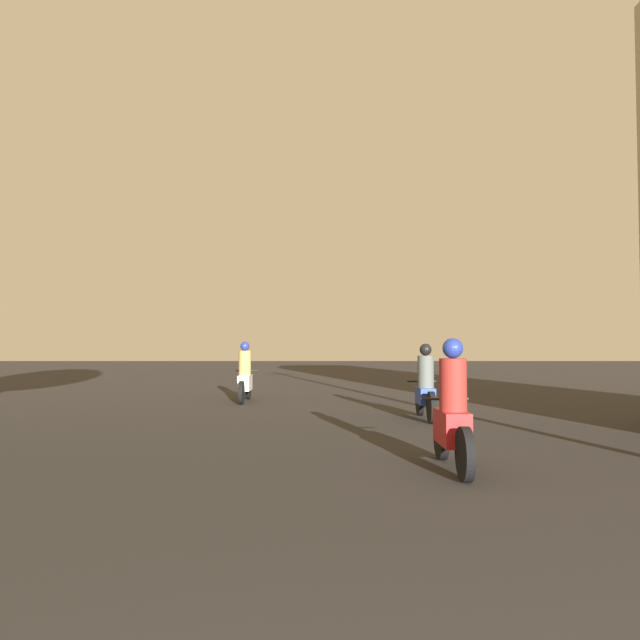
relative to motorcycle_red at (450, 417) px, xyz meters
The scene contains 3 objects.
motorcycle_red is the anchor object (origin of this frame).
motorcycle_blue 5.11m from the motorcycle_red, 83.92° to the left, with size 0.60×1.97×1.51m.
motorcycle_white 9.68m from the motorcycle_red, 111.43° to the left, with size 0.60×2.08×1.58m.
Camera 1 is at (-0.01, -0.28, 1.46)m, focal length 35.00 mm.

